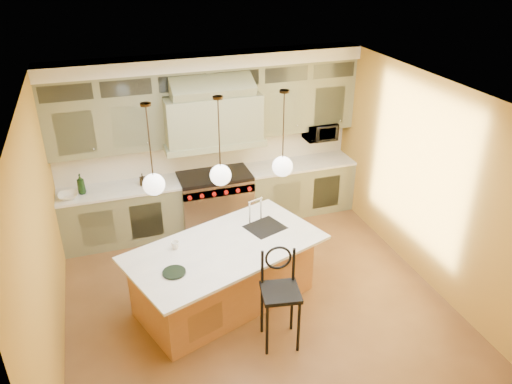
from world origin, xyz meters
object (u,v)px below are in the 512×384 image
object	(u,v)px
range	(215,199)
microwave	(320,131)
counter_stool	(280,292)
kitchen_island	(225,273)

from	to	relation	value
range	microwave	xyz separation A→B (m)	(1.95, 0.11, 0.96)
range	microwave	size ratio (longest dim) A/B	2.21
counter_stool	microwave	xyz separation A→B (m)	(1.91, 3.07, 0.72)
kitchen_island	microwave	xyz separation A→B (m)	(2.34, 2.15, 0.98)
counter_stool	microwave	bearing A→B (deg)	68.17
kitchen_island	microwave	distance (m)	3.33
range	microwave	world-z (taller)	microwave
range	counter_stool	bearing A→B (deg)	-89.15
range	counter_stool	xyz separation A→B (m)	(0.04, -2.96, 0.25)
range	counter_stool	distance (m)	2.97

